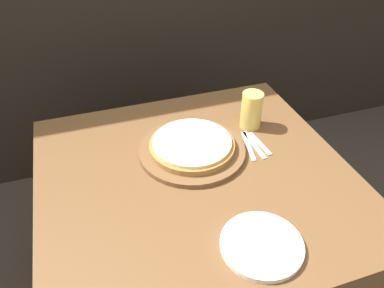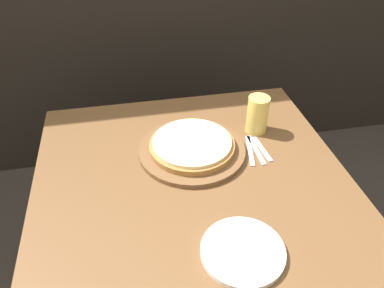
% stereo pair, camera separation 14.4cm
% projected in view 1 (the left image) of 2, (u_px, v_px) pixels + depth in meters
% --- Properties ---
extents(dining_table, '(1.13, 1.09, 0.75)m').
position_uv_depth(dining_table, '(196.00, 240.00, 1.59)').
color(dining_table, brown).
rests_on(dining_table, ground_plane).
extents(pizza_on_board, '(0.42, 0.42, 0.06)m').
position_uv_depth(pizza_on_board, '(192.00, 147.00, 1.45)').
color(pizza_on_board, brown).
rests_on(pizza_on_board, dining_table).
extents(beer_glass, '(0.09, 0.09, 0.16)m').
position_uv_depth(beer_glass, '(252.00, 109.00, 1.55)').
color(beer_glass, '#E5C65B').
rests_on(beer_glass, dining_table).
extents(dinner_plate, '(0.25, 0.25, 0.02)m').
position_uv_depth(dinner_plate, '(262.00, 245.00, 1.10)').
color(dinner_plate, silver).
rests_on(dinner_plate, dining_table).
extents(fork, '(0.05, 0.19, 0.00)m').
position_uv_depth(fork, '(248.00, 146.00, 1.49)').
color(fork, silver).
rests_on(fork, dining_table).
extents(dinner_knife, '(0.02, 0.19, 0.00)m').
position_uv_depth(dinner_knife, '(254.00, 145.00, 1.50)').
color(dinner_knife, silver).
rests_on(dinner_knife, dining_table).
extents(spoon, '(0.03, 0.16, 0.00)m').
position_uv_depth(spoon, '(260.00, 144.00, 1.50)').
color(spoon, silver).
rests_on(spoon, dining_table).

